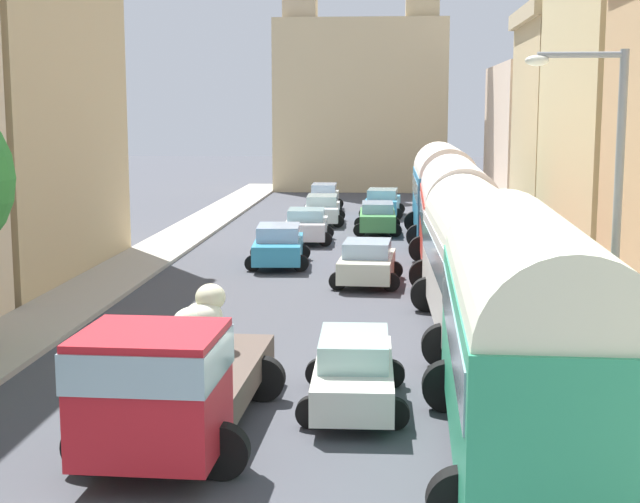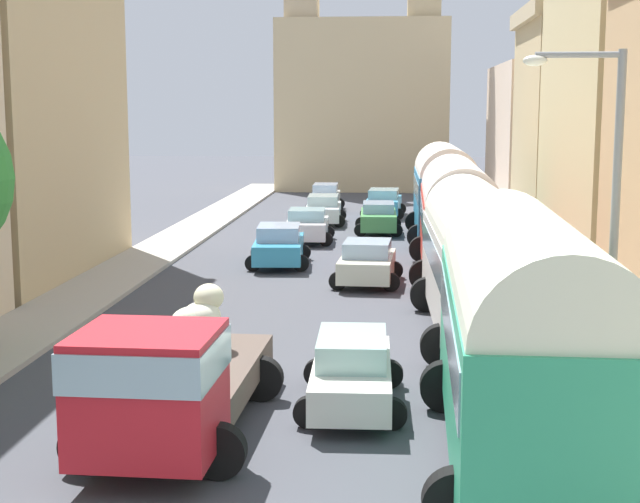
% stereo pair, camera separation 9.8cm
% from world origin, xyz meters
% --- Properties ---
extents(ground_plane, '(154.00, 154.00, 0.00)m').
position_xyz_m(ground_plane, '(0.00, 27.00, 0.00)').
color(ground_plane, '#42444A').
extents(sidewalk_left, '(2.50, 70.00, 0.14)m').
position_xyz_m(sidewalk_left, '(-7.25, 27.00, 0.07)').
color(sidewalk_left, '#B0A89A').
rests_on(sidewalk_left, ground).
extents(sidewalk_right, '(2.50, 70.00, 0.14)m').
position_xyz_m(sidewalk_right, '(7.25, 27.00, 0.07)').
color(sidewalk_right, '#B1A2A1').
rests_on(sidewalk_right, ground).
extents(building_right_2, '(5.48, 11.53, 11.34)m').
position_xyz_m(building_right_2, '(11.24, 26.52, 5.67)').
color(building_right_2, tan).
rests_on(building_right_2, ground).
extents(building_right_3, '(6.49, 9.06, 10.52)m').
position_xyz_m(building_right_3, '(11.45, 37.09, 5.29)').
color(building_right_3, tan).
rests_on(building_right_3, ground).
extents(building_right_4, '(5.53, 13.77, 8.43)m').
position_xyz_m(building_right_4, '(11.26, 49.45, 4.21)').
color(building_right_4, beige).
rests_on(building_right_4, ground).
extents(distant_church, '(12.10, 6.63, 19.86)m').
position_xyz_m(distant_church, '(0.00, 59.66, 6.76)').
color(distant_church, '#C8B286').
rests_on(distant_church, ground).
extents(parked_bus_0, '(3.45, 9.00, 4.27)m').
position_xyz_m(parked_bus_0, '(4.60, 6.50, 2.36)').
color(parked_bus_0, '#2C9B6E').
rests_on(parked_bus_0, ground).
extents(parked_bus_1, '(3.37, 9.65, 3.94)m').
position_xyz_m(parked_bus_1, '(4.60, 15.50, 2.18)').
color(parked_bus_1, beige).
rests_on(parked_bus_1, ground).
extents(parked_bus_2, '(3.36, 9.17, 4.09)m').
position_xyz_m(parked_bus_2, '(4.60, 24.50, 2.26)').
color(parked_bus_2, red).
rests_on(parked_bus_2, ground).
extents(parked_bus_3, '(3.38, 8.18, 4.26)m').
position_xyz_m(parked_bus_3, '(4.60, 33.50, 2.35)').
color(parked_bus_3, teal).
rests_on(parked_bus_3, ground).
extents(cargo_truck_0, '(3.20, 6.93, 2.44)m').
position_xyz_m(cargo_truck_0, '(-1.41, 6.89, 1.30)').
color(cargo_truck_0, red).
rests_on(cargo_truck_0, ground).
extents(car_0, '(2.52, 4.26, 1.54)m').
position_xyz_m(car_0, '(-1.90, 26.11, 0.77)').
color(car_0, '#3495BE').
rests_on(car_0, ground).
extents(car_1, '(2.44, 3.68, 1.49)m').
position_xyz_m(car_1, '(-1.42, 32.24, 0.76)').
color(car_1, silver).
rests_on(car_1, ground).
extents(car_2, '(2.40, 4.37, 1.48)m').
position_xyz_m(car_2, '(-1.22, 38.91, 0.75)').
color(car_2, silver).
rests_on(car_2, ground).
extents(car_3, '(2.18, 4.16, 1.56)m').
position_xyz_m(car_3, '(-1.56, 44.91, 0.78)').
color(car_3, silver).
rests_on(car_3, ground).
extents(car_4, '(2.19, 4.29, 1.46)m').
position_xyz_m(car_4, '(1.64, 9.44, 0.74)').
color(car_4, silver).
rests_on(car_4, ground).
extents(car_5, '(2.44, 3.79, 1.47)m').
position_xyz_m(car_5, '(1.53, 22.60, 0.75)').
color(car_5, beige).
rests_on(car_5, ground).
extents(car_6, '(2.31, 4.22, 1.46)m').
position_xyz_m(car_6, '(1.65, 35.65, 0.75)').
color(car_6, '#49934A').
rests_on(car_6, ground).
extents(car_7, '(2.48, 4.33, 1.50)m').
position_xyz_m(car_7, '(1.81, 42.41, 0.76)').
color(car_7, '#3E96C4').
rests_on(car_7, ground).
extents(streetlamp_near, '(1.85, 0.28, 6.96)m').
position_xyz_m(streetlamp_near, '(6.26, 8.88, 4.14)').
color(streetlamp_near, gray).
rests_on(streetlamp_near, ground).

